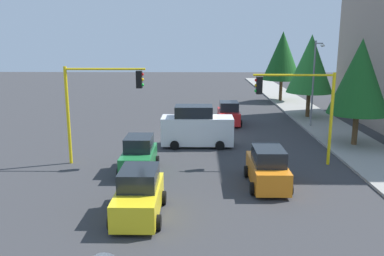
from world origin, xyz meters
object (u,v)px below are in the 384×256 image
street_lamp_curbside (315,75)px  car_orange (267,168)px  tree_roadside_far (282,56)px  traffic_signal_near_right (98,96)px  delivery_van_white (197,127)px  car_red (229,114)px  tree_roadside_mid (311,64)px  car_green (139,156)px  traffic_signal_near_left (299,100)px  car_yellow (139,195)px  tree_roadside_near (360,77)px

street_lamp_curbside → car_orange: (13.16, -5.83, -3.45)m
street_lamp_curbside → tree_roadside_far: 14.42m
traffic_signal_near_right → car_orange: (3.55, 9.06, -3.09)m
delivery_van_white → car_red: bearing=159.3°
tree_roadside_mid → car_green: bearing=-40.5°
traffic_signal_near_left → tree_roadside_far: bearing=170.9°
car_yellow → car_orange: bearing=121.1°
street_lamp_curbside → tree_roadside_far: bearing=178.8°
tree_roadside_mid → tree_roadside_near: size_ratio=1.05×
tree_roadside_near → tree_roadside_mid: bearing=-177.1°
traffic_signal_near_left → tree_roadside_far: size_ratio=0.67×
traffic_signal_near_right → traffic_signal_near_left: 11.33m
tree_roadside_mid → delivery_van_white: (10.00, -10.14, -3.65)m
street_lamp_curbside → car_green: bearing=-48.2°
car_red → car_yellow: size_ratio=0.92×
traffic_signal_near_right → car_red: 14.12m
tree_roadside_mid → car_red: 8.99m
tree_roadside_near → car_yellow: size_ratio=1.83×
traffic_signal_near_left → street_lamp_curbside: (-9.61, 3.56, 0.57)m
tree_roadside_near → car_red: tree_roadside_near is taller
tree_roadside_near → street_lamp_curbside: bearing=-167.0°
street_lamp_curbside → delivery_van_white: bearing=-59.0°
tree_roadside_far → car_orange: bearing=-12.5°
traffic_signal_near_right → tree_roadside_mid: tree_roadside_mid is taller
car_red → car_green: (12.60, -5.79, -0.00)m
traffic_signal_near_left → tree_roadside_far: (-24.00, 3.86, 1.45)m
traffic_signal_near_left → tree_roadside_mid: 14.71m
car_yellow → tree_roadside_mid: bearing=149.4°
car_orange → street_lamp_curbside: bearing=156.1°
traffic_signal_near_left → delivery_van_white: traffic_signal_near_left is taller
traffic_signal_near_right → tree_roadside_near: 16.69m
street_lamp_curbside → car_yellow: 20.64m
traffic_signal_near_left → street_lamp_curbside: 10.26m
street_lamp_curbside → tree_roadside_near: size_ratio=0.98×
car_green → traffic_signal_near_left: bearing=99.8°
street_lamp_curbside → car_green: 17.08m
street_lamp_curbside → traffic_signal_near_left: bearing=-20.3°
car_red → car_orange: (14.61, 0.84, 0.00)m
tree_roadside_far → car_red: tree_roadside_far is taller
car_red → car_green: size_ratio=1.00×
car_red → car_yellow: bearing=-15.4°
delivery_van_white → car_yellow: 11.32m
street_lamp_curbside → car_yellow: (16.68, -11.66, -3.45)m
tree_roadside_near → traffic_signal_near_left: bearing=-50.5°
traffic_signal_near_right → tree_roadside_near: bearing=103.9°
tree_roadside_far → car_green: tree_roadside_far is taller
traffic_signal_near_left → tree_roadside_mid: bearing=162.7°
tree_roadside_mid → delivery_van_white: 14.70m
delivery_van_white → car_orange: delivery_van_white is taller
tree_roadside_mid → car_red: bearing=-68.5°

